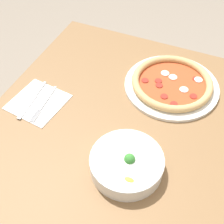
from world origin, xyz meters
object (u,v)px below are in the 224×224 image
Objects in this scene: pizza at (172,84)px; fork at (44,103)px; knife at (34,98)px; bowl at (127,163)px.

pizza reaches higher than fork.
fork and knife have the same top height.
bowl is 1.11× the size of knife.
knife is (0.41, -0.14, -0.03)m from bowl.
pizza is at bearing -93.44° from bowl.
bowl reaches higher than pizza.
knife is at bearing -18.47° from bowl.
knife is at bearing -101.52° from fork.
bowl is 0.38m from fork.
fork is at bearing 78.48° from knife.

